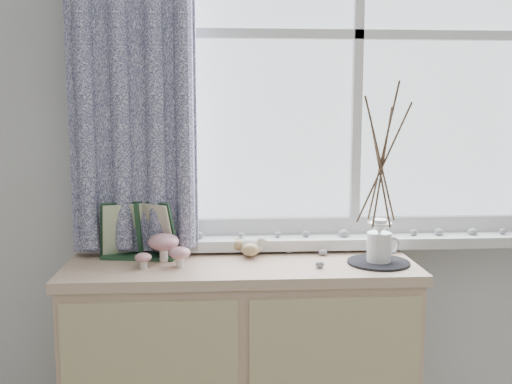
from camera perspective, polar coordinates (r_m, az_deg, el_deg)
sideboard at (r=2.14m, az=-1.48°, el=-17.99°), size 1.20×0.45×0.85m
botanical_book at (r=2.03m, az=-11.70°, el=-3.79°), size 0.31×0.17×0.21m
toadstool_cluster at (r=1.98m, az=-9.10°, el=-5.44°), size 0.18×0.16×0.10m
wooden_eggs at (r=2.06m, az=-1.17°, el=-5.56°), size 0.10×0.12×0.08m
songbird_figurine at (r=2.08m, az=-0.56°, el=-5.35°), size 0.14×0.10×0.07m
crocheted_doily at (r=2.01m, az=12.15°, el=-6.90°), size 0.21×0.21×0.01m
twig_pitcher at (r=1.95m, az=12.45°, el=3.17°), size 0.29×0.29×0.62m
sideboard_pebbles at (r=2.02m, az=7.19°, el=-6.47°), size 0.33×0.23×0.02m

